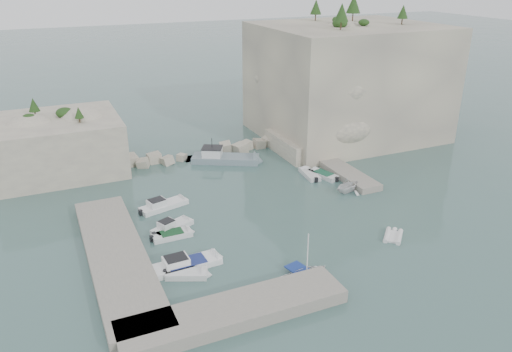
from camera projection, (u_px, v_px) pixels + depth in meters
name	position (u px, v px, depth m)	size (l,w,h in m)	color
ground	(279.00, 222.00, 52.91)	(400.00, 400.00, 0.00)	#446662
cliff_east	(347.00, 81.00, 77.54)	(26.00, 22.00, 17.00)	beige
cliff_terrace	(304.00, 144.00, 72.42)	(8.00, 10.00, 2.50)	beige
outcrop_west	(57.00, 145.00, 65.11)	(16.00, 14.00, 7.00)	beige
quay_west	(117.00, 257.00, 45.50)	(5.00, 24.00, 1.10)	#9E9689
quay_south	(235.00, 311.00, 38.44)	(18.00, 4.00, 1.10)	#9E9689
ledge_east	(337.00, 167.00, 66.21)	(3.00, 16.00, 0.80)	#9E9689
breakwater	(204.00, 152.00, 70.78)	(28.00, 3.00, 1.40)	beige
motorboat_a	(164.00, 208.00, 56.01)	(6.03, 1.79, 1.40)	white
motorboat_b	(172.00, 229.00, 51.43)	(4.96, 1.62, 1.40)	white
motorboat_c	(172.00, 237.00, 49.96)	(4.34, 1.58, 0.70)	silver
motorboat_d	(187.00, 267.00, 45.02)	(6.91, 2.05, 1.40)	white
motorboat_e	(187.00, 276.00, 43.72)	(3.95, 1.62, 0.70)	silver
rowboat	(306.00, 279.00, 43.29)	(3.34, 4.67, 0.97)	white
inflatable_dinghy	(393.00, 238.00, 49.91)	(3.10, 1.50, 0.44)	white
tender_east_a	(347.00, 192.00, 60.01)	(3.19, 3.69, 1.95)	white
tender_east_b	(323.00, 177.00, 64.24)	(4.65, 1.59, 0.70)	silver
tender_east_c	(309.00, 176.00, 64.46)	(4.52, 1.46, 0.70)	silver
tender_east_d	(306.00, 161.00, 69.30)	(1.84, 4.90, 1.89)	white
work_boat	(226.00, 162.00, 69.14)	(10.07, 2.98, 2.20)	slate
rowboat_mast	(308.00, 254.00, 42.28)	(0.10, 0.10, 4.20)	white
vegetation	(316.00, 19.00, 73.11)	(53.48, 13.88, 13.40)	#1E4219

